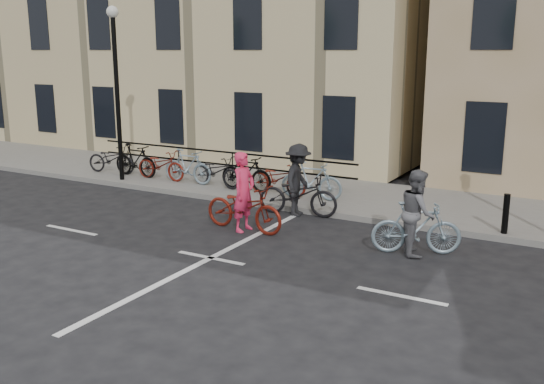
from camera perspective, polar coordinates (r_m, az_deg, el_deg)
The scene contains 9 objects.
ground at distance 12.49m, azimuth -5.78°, elevation -6.21°, with size 120.00×120.00×0.00m, color black.
sidewalk at distance 19.42m, azimuth -5.28°, elevation 1.07°, with size 46.00×4.00×0.15m, color slate.
building_west at distance 27.61m, azimuth -5.82°, elevation 15.24°, with size 20.00×10.00×10.00m, color beige.
lamp_post at distance 19.35m, azimuth -14.48°, elevation 10.87°, with size 0.36×0.36×5.28m.
bollard_east at distance 14.41m, azimuth 21.14°, elevation -1.92°, with size 0.14×0.14×0.90m, color black.
parked_bikes at distance 18.47m, azimuth -6.67°, elevation 2.21°, with size 9.35×1.23×1.05m.
cyclist_pink at distance 14.13m, azimuth -2.67°, elevation -1.11°, with size 2.14×0.87×1.87m.
cyclist_grey at distance 12.84m, azimuth 13.47°, elevation -2.60°, with size 1.90×1.22×1.78m.
cyclist_dark at distance 15.43m, azimuth 2.46°, elevation 0.42°, with size 2.17×1.29×1.85m.
Camera 1 is at (6.85, -9.59, 4.14)m, focal length 40.00 mm.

